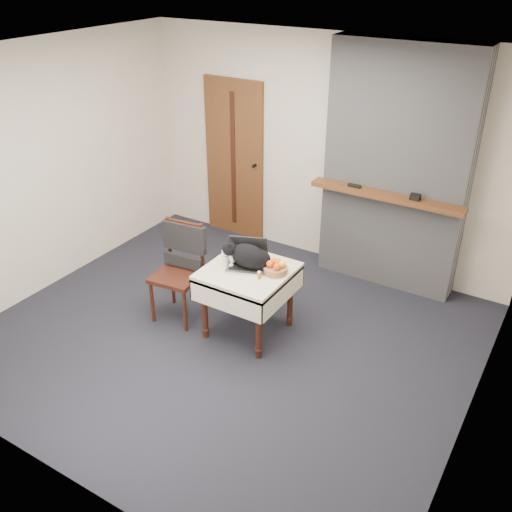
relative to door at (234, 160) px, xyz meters
The scene contains 12 objects.
ground 2.52m from the door, 58.72° to the right, with size 4.50×4.50×0.00m, color black.
room_shell 2.07m from the door, 51.56° to the right, with size 4.52×4.01×2.61m.
door is the anchor object (origin of this frame).
chimney 2.12m from the door, ahead, with size 1.62×0.48×2.60m.
side_table 2.27m from the door, 53.59° to the right, with size 0.78×0.78×0.70m.
laptop 2.16m from the door, 53.66° to the right, with size 0.45×0.42×0.27m.
cat 2.20m from the door, 53.11° to the right, with size 0.57×0.32×0.27m.
cream_jar 2.11m from the door, 59.19° to the right, with size 0.07×0.07×0.08m, color white.
pill_bottle 2.42m from the door, 51.43° to the right, with size 0.03×0.03×0.07m.
fruit_basket 2.34m from the door, 47.38° to the right, with size 0.22×0.22×0.13m.
desk_clutter 2.31m from the door, 49.40° to the right, with size 0.13×0.01×0.01m, color black.
chair 1.96m from the door, 72.79° to the right, with size 0.50×0.49×1.00m.
Camera 1 is at (2.59, -3.71, 3.36)m, focal length 40.00 mm.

